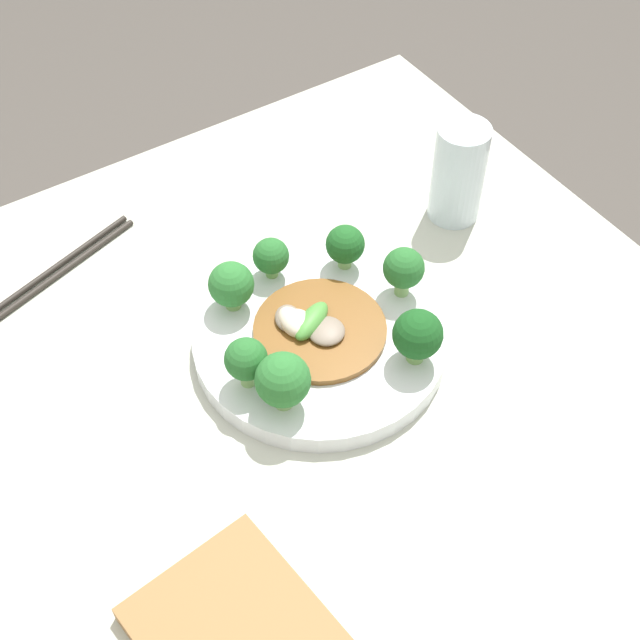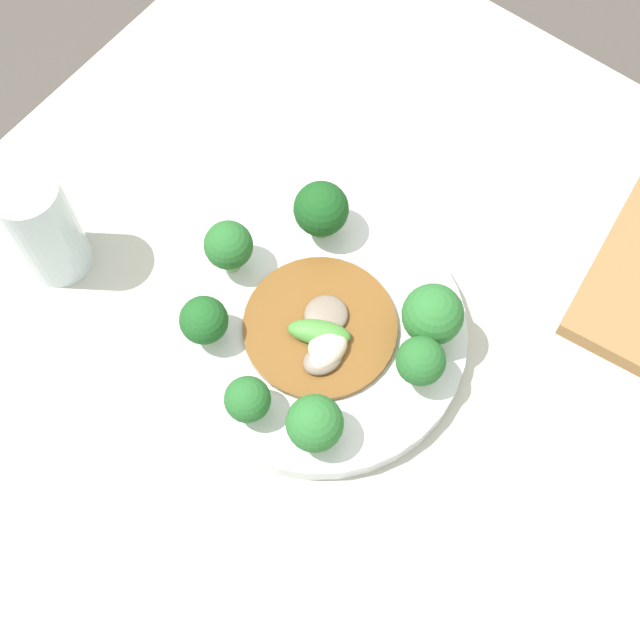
# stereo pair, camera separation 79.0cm
# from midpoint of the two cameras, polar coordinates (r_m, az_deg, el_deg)

# --- Properties ---
(ground_plane) EXTENTS (8.00, 8.00, 0.00)m
(ground_plane) POSITION_cam_midpoint_polar(r_m,az_deg,el_deg) (1.55, -10.30, -21.30)
(ground_plane) COLOR #4C4742
(table) EXTENTS (0.87, 0.87, 0.75)m
(table) POSITION_cam_midpoint_polar(r_m,az_deg,el_deg) (1.18, -13.47, -20.25)
(table) COLOR #B7BCAD
(table) RESTS_ON ground_plane
(plate) EXTENTS (0.28, 0.28, 0.02)m
(plate) POSITION_cam_midpoint_polar(r_m,az_deg,el_deg) (0.82, -21.92, -17.99)
(plate) COLOR silver
(plate) RESTS_ON table
(broccoli_northeast) EXTENTS (0.05, 0.05, 0.06)m
(broccoli_northeast) POSITION_cam_midpoint_polar(r_m,az_deg,el_deg) (0.77, -24.81, -25.02)
(broccoli_northeast) COLOR #7AAD5B
(broccoli_northeast) RESTS_ON plate
(broccoli_east) EXTENTS (0.04, 0.04, 0.05)m
(broccoli_east) POSITION_cam_midpoint_polar(r_m,az_deg,el_deg) (0.80, -28.47, -22.61)
(broccoli_east) COLOR #7AAD5B
(broccoli_east) RESTS_ON plate
(broccoli_north) EXTENTS (0.04, 0.04, 0.06)m
(broccoli_north) POSITION_cam_midpoint_polar(r_m,az_deg,el_deg) (0.74, -17.11, -21.85)
(broccoli_north) COLOR #89B76B
(broccoli_north) RESTS_ON plate
(broccoli_southeast) EXTENTS (0.04, 0.04, 0.06)m
(broccoli_southeast) POSITION_cam_midpoint_polar(r_m,az_deg,el_deg) (0.82, -30.19, -17.01)
(broccoli_southeast) COLOR #89B76B
(broccoli_southeast) RESTS_ON plate
(broccoli_northwest) EXTENTS (0.06, 0.06, 0.07)m
(broccoli_northwest) POSITION_cam_midpoint_polar(r_m,az_deg,el_deg) (0.74, -15.72, -18.55)
(broccoli_northwest) COLOR #89B76B
(broccoli_northwest) RESTS_ON plate
(broccoli_southwest) EXTENTS (0.05, 0.05, 0.07)m
(broccoli_southwest) POSITION_cam_midpoint_polar(r_m,az_deg,el_deg) (0.79, -21.91, -9.89)
(broccoli_southwest) COLOR #7AAD5B
(broccoli_southwest) RESTS_ON plate
(broccoli_south) EXTENTS (0.05, 0.05, 0.06)m
(broccoli_south) POSITION_cam_midpoint_polar(r_m,az_deg,el_deg) (0.81, -28.06, -12.10)
(broccoli_south) COLOR #89B76B
(broccoli_south) RESTS_ON plate
(stirfry_center) EXTENTS (0.14, 0.14, 0.02)m
(stirfry_center) POSITION_cam_midpoint_polar(r_m,az_deg,el_deg) (0.80, -22.38, -18.28)
(stirfry_center) COLOR brown
(stirfry_center) RESTS_ON plate
(drinking_glass) EXTENTS (0.06, 0.06, 0.13)m
(drinking_glass) POSITION_cam_midpoint_polar(r_m,az_deg,el_deg) (0.91, -37.74, -9.63)
(drinking_glass) COLOR silver
(drinking_glass) RESTS_ON table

